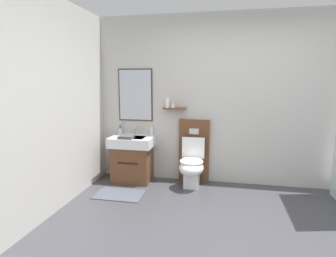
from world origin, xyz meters
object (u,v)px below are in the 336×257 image
object	(u,v)px
toothbrush_cup	(121,131)
folded_hand_towel	(126,137)
toilet	(193,161)
vanity_sink_left	(133,158)
soap_dispenser	(152,131)

from	to	relation	value
toothbrush_cup	folded_hand_towel	size ratio (longest dim) A/B	0.95
toilet	toothbrush_cup	xyz separation A→B (m)	(-1.23, 0.16, 0.41)
vanity_sink_left	toilet	world-z (taller)	toilet
toothbrush_cup	soap_dispenser	world-z (taller)	toothbrush_cup
vanity_sink_left	toothbrush_cup	world-z (taller)	toothbrush_cup
vanity_sink_left	folded_hand_towel	size ratio (longest dim) A/B	3.29
toothbrush_cup	folded_hand_towel	bearing A→B (deg)	-56.24
toilet	toothbrush_cup	world-z (taller)	toilet
soap_dispenser	vanity_sink_left	bearing A→B (deg)	-145.59
soap_dispenser	toothbrush_cup	bearing A→B (deg)	-178.94
toothbrush_cup	folded_hand_towel	xyz separation A→B (m)	(0.22, -0.33, -0.04)
toilet	soap_dispenser	world-z (taller)	toilet
vanity_sink_left	toothbrush_cup	bearing A→B (deg)	146.02
toilet	vanity_sink_left	bearing A→B (deg)	-179.16
vanity_sink_left	soap_dispenser	xyz separation A→B (m)	(0.27, 0.19, 0.41)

